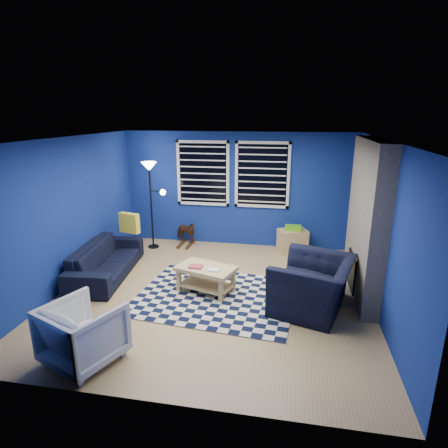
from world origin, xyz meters
name	(u,v)px	position (x,y,z in m)	size (l,w,h in m)	color
floor	(214,293)	(0.00, 0.00, 0.00)	(5.00, 5.00, 0.00)	tan
ceiling	(213,139)	(0.00, 0.00, 2.50)	(5.00, 5.00, 0.00)	white
wall_back	(237,190)	(0.00, 2.50, 1.25)	(5.00, 5.00, 0.00)	navy
wall_left	(68,213)	(-2.50, 0.00, 1.25)	(5.00, 5.00, 0.00)	navy
wall_right	(382,229)	(2.50, 0.00, 1.25)	(5.00, 5.00, 0.00)	navy
fireplace	(365,223)	(2.36, 0.50, 1.20)	(0.65, 2.00, 2.50)	gray
window_left	(203,173)	(-0.75, 2.46, 1.60)	(1.17, 0.06, 1.42)	black
window_right	(262,175)	(0.55, 2.46, 1.60)	(1.17, 0.06, 1.42)	black
tv	(357,192)	(2.45, 2.00, 1.40)	(0.07, 1.00, 0.58)	black
rug	(216,296)	(0.06, -0.12, 0.01)	(2.50, 2.00, 0.02)	black
sofa	(106,260)	(-2.08, 0.36, 0.30)	(0.80, 2.05, 0.60)	black
armchair_big	(313,285)	(1.56, -0.24, 0.40)	(1.07, 1.23, 0.80)	black
armchair_bent	(83,333)	(-1.16, -1.99, 0.37)	(0.80, 0.82, 0.75)	gray
rocking_horse	(186,232)	(-1.11, 2.22, 0.31)	(0.57, 0.26, 0.48)	#482B17
coffee_table	(206,274)	(-0.14, 0.02, 0.33)	(1.06, 0.80, 0.47)	tan
cabinet	(292,240)	(1.26, 2.21, 0.26)	(0.69, 0.57, 0.58)	tan
floor_lamp	(151,178)	(-1.76, 1.94, 1.55)	(0.51, 0.32, 1.89)	black
throw_pillow	(129,223)	(-1.93, 1.11, 0.79)	(0.41, 0.12, 0.39)	yellow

